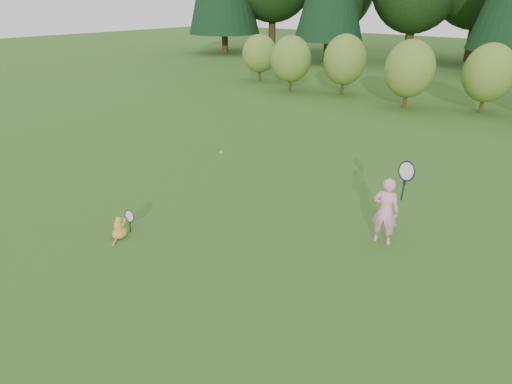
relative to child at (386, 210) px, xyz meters
The scene contains 5 objects.
ground 3.12m from the child, 145.38° to the right, with size 100.00×100.00×0.00m, color #255217.
shrub_row 11.57m from the child, 102.53° to the left, with size 28.00×3.00×2.80m, color olive, non-canonical shape.
child is the anchor object (origin of this frame).
cat 5.00m from the child, 142.65° to the right, with size 0.40×0.59×0.61m.
tennis_ball 3.85m from the child, behind, with size 0.06×0.06×0.06m.
Camera 1 is at (5.11, -5.12, 4.20)m, focal length 30.00 mm.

